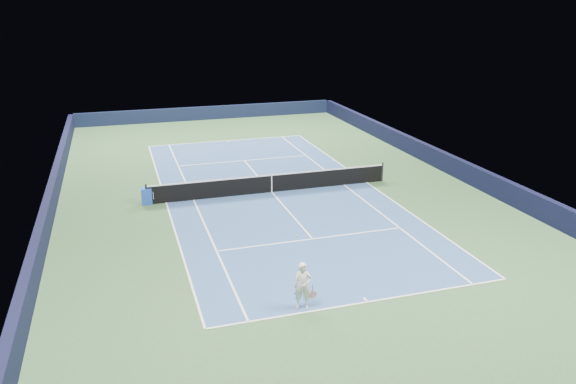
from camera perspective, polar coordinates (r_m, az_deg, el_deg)
name	(u,v)px	position (r m, az deg, el deg)	size (l,w,h in m)	color
ground	(272,192)	(29.58, -1.67, -0.02)	(40.00, 40.00, 0.00)	#2F522C
wall_far	(208,113)	(48.23, -8.13, 7.95)	(22.00, 0.35, 1.10)	black
wall_right	(452,165)	(33.83, 16.28, 2.64)	(0.35, 40.00, 1.10)	black
wall_left	(50,203)	(28.63, -23.02, -1.08)	(0.35, 40.00, 1.10)	black
court_surface	(272,192)	(29.58, -1.67, -0.01)	(10.97, 23.77, 0.01)	#2D4D7F
baseline_far	(227,141)	(40.70, -6.23, 5.21)	(10.97, 0.08, 0.00)	white
baseline_near	(368,302)	(19.38, 8.09, -10.99)	(10.97, 0.08, 0.00)	white
sideline_doubles_right	(367,182)	(31.42, 8.01, 0.97)	(0.08, 23.77, 0.00)	white
sideline_doubles_left	(166,203)	(28.68, -12.27, -1.06)	(0.08, 23.77, 0.00)	white
sideline_singles_right	(344,185)	(30.88, 5.70, 0.74)	(0.08, 23.77, 0.00)	white
sideline_singles_left	(194,200)	(28.81, -9.57, -0.79)	(0.08, 23.77, 0.00)	white
service_line_far	(244,160)	(35.51, -4.47, 3.21)	(8.23, 0.08, 0.00)	white
service_line_near	(313,239)	(23.90, 2.51, -4.78)	(8.23, 0.08, 0.00)	white
center_service_line	(272,192)	(29.58, -1.67, 0.00)	(0.08, 12.80, 0.00)	white
center_mark_far	(227,141)	(40.56, -6.18, 5.16)	(0.08, 0.30, 0.00)	white
center_mark_near	(366,300)	(19.50, 7.90, -10.79)	(0.08, 0.30, 0.00)	white
tennis_net	(272,183)	(29.42, -1.67, 0.91)	(12.90, 0.10, 1.07)	black
sponsor_cube	(147,196)	(28.64, -14.17, -0.39)	(0.58, 0.47, 0.83)	#1E43B8
tennis_player	(303,286)	(18.50, 1.53, -9.51)	(0.80, 1.30, 2.18)	white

